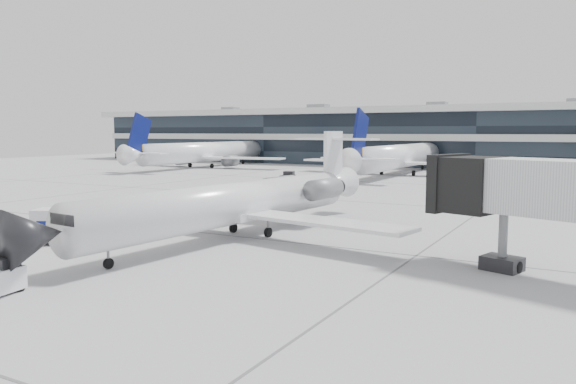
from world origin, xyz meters
The scene contains 8 objects.
ground centered at (0.00, 0.00, 0.00)m, with size 220.00×220.00×0.00m, color gray.
terminal centered at (0.00, 82.00, 5.00)m, with size 170.00×22.00×10.00m, color black.
bg_jet_left centered at (-45.00, 55.00, 0.00)m, with size 32.00×40.00×9.60m, color white, non-canonical shape.
bg_jet_center centered at (-8.00, 55.00, 0.00)m, with size 32.00×40.00×9.60m, color white, non-canonical shape.
regional_jet centered at (-1.17, -0.16, 2.26)m, with size 22.93×28.64×6.61m.
cargo_uld centered at (-9.89, -6.88, 1.00)m, with size 2.96×2.65×1.99m.
traffic_cone centered at (-11.08, 11.71, 0.26)m, with size 0.40×0.40×0.55m.
far_tug centered at (-15.61, 32.45, 0.71)m, with size 1.96×2.75×1.59m.
Camera 1 is at (18.09, -29.02, 6.60)m, focal length 35.00 mm.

